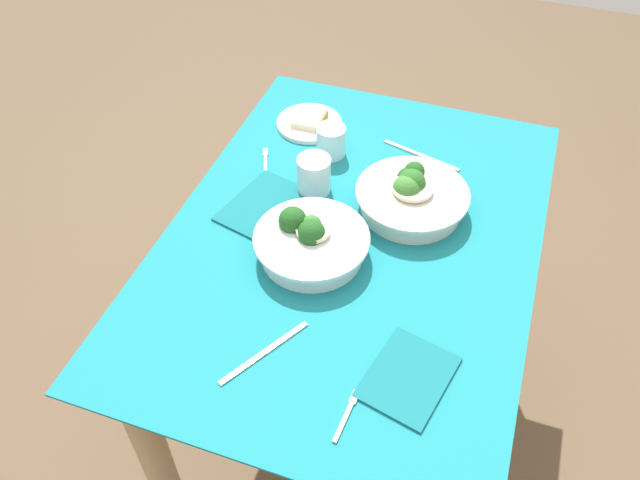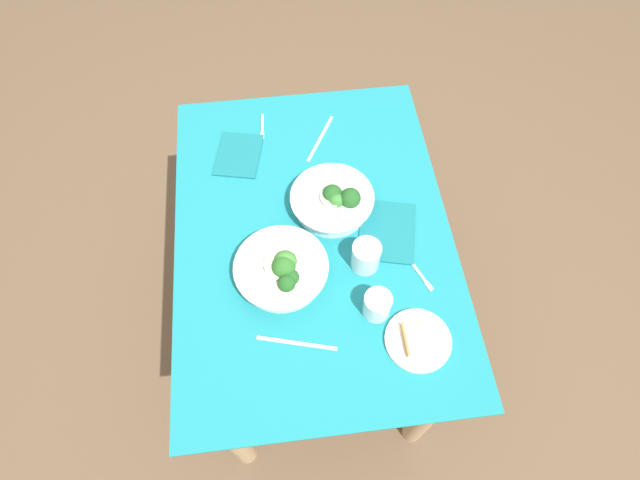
% 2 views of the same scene
% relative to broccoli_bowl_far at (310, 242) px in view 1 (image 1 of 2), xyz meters
% --- Properties ---
extents(ground_plane, '(6.00, 6.00, 0.00)m').
position_rel_broccoli_bowl_far_xyz_m(ground_plane, '(0.08, -0.07, -0.78)').
color(ground_plane, brown).
extents(dining_table, '(1.13, 0.81, 0.75)m').
position_rel_broccoli_bowl_far_xyz_m(dining_table, '(0.08, -0.07, -0.18)').
color(dining_table, '#197A84').
rests_on(dining_table, ground_plane).
extents(broccoli_bowl_far, '(0.25, 0.25, 0.10)m').
position_rel_broccoli_bowl_far_xyz_m(broccoli_bowl_far, '(0.00, 0.00, 0.00)').
color(broccoli_bowl_far, white).
rests_on(broccoli_bowl_far, dining_table).
extents(broccoli_bowl_near, '(0.26, 0.26, 0.10)m').
position_rel_broccoli_bowl_far_xyz_m(broccoli_bowl_near, '(0.21, -0.17, 0.00)').
color(broccoli_bowl_near, silver).
rests_on(broccoli_bowl_near, dining_table).
extents(bread_side_plate, '(0.17, 0.17, 0.03)m').
position_rel_broccoli_bowl_far_xyz_m(bread_side_plate, '(0.44, 0.16, -0.03)').
color(bread_side_plate, silver).
rests_on(bread_side_plate, dining_table).
extents(water_glass_center, '(0.08, 0.08, 0.09)m').
position_rel_broccoli_bowl_far_xyz_m(water_glass_center, '(0.20, 0.06, 0.01)').
color(water_glass_center, silver).
rests_on(water_glass_center, dining_table).
extents(water_glass_side, '(0.07, 0.07, 0.08)m').
position_rel_broccoli_bowl_far_xyz_m(water_glass_side, '(0.35, 0.07, 0.00)').
color(water_glass_side, silver).
rests_on(water_glass_side, dining_table).
extents(fork_by_far_bowl, '(0.11, 0.05, 0.00)m').
position_rel_broccoli_bowl_far_xyz_m(fork_by_far_bowl, '(0.26, 0.21, -0.03)').
color(fork_by_far_bowl, '#B7B7BC').
rests_on(fork_by_far_bowl, dining_table).
extents(fork_by_near_bowl, '(0.11, 0.02, 0.00)m').
position_rel_broccoli_bowl_far_xyz_m(fork_by_near_bowl, '(-0.34, -0.19, -0.03)').
color(fork_by_near_bowl, '#B7B7BC').
rests_on(fork_by_near_bowl, dining_table).
extents(table_knife_left, '(0.07, 0.21, 0.00)m').
position_rel_broccoli_bowl_far_xyz_m(table_knife_left, '(0.41, -0.15, -0.03)').
color(table_knife_left, '#B7B7BC').
rests_on(table_knife_left, dining_table).
extents(table_knife_right, '(0.19, 0.11, 0.00)m').
position_rel_broccoli_bowl_far_xyz_m(table_knife_right, '(-0.27, -0.01, -0.03)').
color(table_knife_right, '#B7B7BC').
rests_on(table_knife_right, dining_table).
extents(napkin_folded_upper, '(0.20, 0.17, 0.01)m').
position_rel_broccoli_bowl_far_xyz_m(napkin_folded_upper, '(-0.24, -0.27, -0.03)').
color(napkin_folded_upper, '#156870').
rests_on(napkin_folded_upper, dining_table).
extents(napkin_folded_lower, '(0.24, 0.21, 0.01)m').
position_rel_broccoli_bowl_far_xyz_m(napkin_folded_lower, '(0.10, 0.15, -0.03)').
color(napkin_folded_lower, '#156870').
rests_on(napkin_folded_lower, dining_table).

